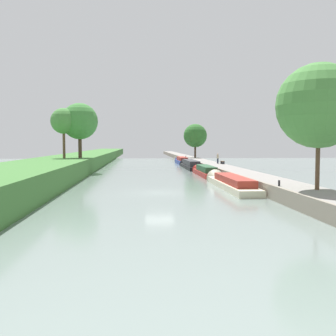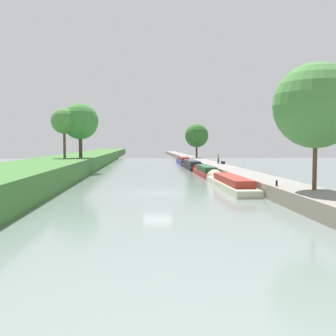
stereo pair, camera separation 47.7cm
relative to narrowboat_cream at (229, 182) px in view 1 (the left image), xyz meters
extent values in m
plane|color=slate|center=(-7.09, -3.50, -0.51)|extent=(160.00, 160.00, 0.00)
cube|color=#3D7033|center=(-20.13, -3.50, 0.60)|extent=(8.93, 260.00, 2.21)
cube|color=gray|center=(3.13, -3.50, 0.04)|extent=(3.30, 260.00, 1.09)
cube|color=gray|center=(1.36, -3.50, 0.06)|extent=(0.25, 260.00, 1.14)
cube|color=beige|center=(0.00, -0.94, -0.20)|extent=(2.13, 13.99, 0.61)
cube|color=maroon|center=(0.00, -1.64, 0.43)|extent=(1.75, 9.79, 0.65)
cone|color=beige|center=(0.00, 6.69, -0.20)|extent=(2.03, 1.28, 2.03)
cube|color=maroon|center=(0.02, 14.25, -0.20)|extent=(1.87, 11.14, 0.62)
cube|color=#234C2D|center=(0.02, 13.69, 0.49)|extent=(1.53, 7.80, 0.76)
cone|color=maroon|center=(0.02, 20.38, -0.20)|extent=(1.77, 1.12, 1.77)
cube|color=black|center=(0.02, 29.96, -0.22)|extent=(2.08, 15.00, 0.57)
cube|color=#333338|center=(0.02, 29.21, 0.51)|extent=(1.71, 10.50, 0.90)
cone|color=black|center=(0.02, 38.08, -0.22)|extent=(1.98, 1.25, 1.98)
cube|color=#283D93|center=(0.12, 44.54, -0.11)|extent=(1.88, 11.94, 0.79)
cube|color=maroon|center=(0.12, 43.95, 0.65)|extent=(1.54, 8.36, 0.74)
cone|color=#283D93|center=(0.12, 51.08, -0.11)|extent=(1.79, 1.13, 1.79)
cylinder|color=brown|center=(3.60, -11.31, 2.70)|extent=(0.30, 0.30, 4.23)
sphere|color=#47843D|center=(3.60, -11.31, 6.44)|extent=(5.91, 5.91, 5.91)
cylinder|color=#4C3828|center=(3.98, 51.71, 2.37)|extent=(0.44, 0.44, 3.58)
sphere|color=#2D6628|center=(3.98, 51.71, 5.64)|extent=(5.38, 5.38, 5.38)
cylinder|color=#4C3828|center=(-17.67, 21.37, 3.68)|extent=(0.53, 0.53, 3.95)
sphere|color=#3D7F38|center=(-17.67, 21.37, 7.13)|extent=(5.38, 5.38, 5.38)
cylinder|color=brown|center=(-19.79, 20.12, 3.89)|extent=(0.38, 0.38, 4.38)
sphere|color=#47843D|center=(-19.79, 20.12, 7.10)|extent=(3.73, 3.73, 3.73)
cylinder|color=#282D42|center=(3.87, 25.03, 0.99)|extent=(0.26, 0.26, 0.82)
cylinder|color=tan|center=(3.87, 25.03, 1.71)|extent=(0.34, 0.34, 0.62)
sphere|color=tan|center=(3.87, 25.03, 2.13)|extent=(0.22, 0.22, 0.22)
cylinder|color=black|center=(1.78, -8.81, 0.81)|extent=(0.16, 0.16, 0.45)
cylinder|color=black|center=(1.78, 51.43, 0.81)|extent=(0.16, 0.16, 0.45)
cube|color=#333338|center=(4.33, 22.90, 0.79)|extent=(0.40, 0.08, 0.41)
cube|color=#333338|center=(4.33, 24.10, 0.79)|extent=(0.40, 0.08, 0.41)
cube|color=brown|center=(4.33, 23.50, 1.02)|extent=(0.44, 1.50, 0.06)
camera|label=1|loc=(-8.84, -37.80, 3.83)|focal=41.85mm
camera|label=2|loc=(-8.36, -37.83, 3.83)|focal=41.85mm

